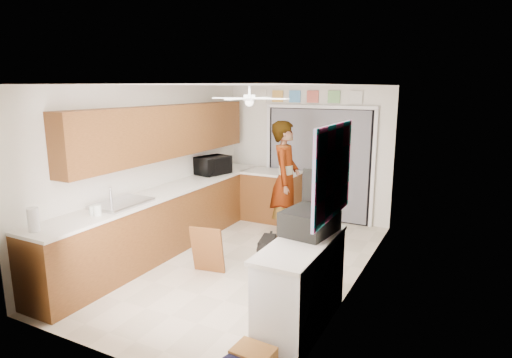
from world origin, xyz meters
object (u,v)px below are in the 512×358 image
at_px(paper_towel_roll, 33,220).
at_px(suitcase, 310,221).
at_px(man, 285,180).
at_px(dog, 267,251).
at_px(microwave, 213,165).

distance_m(paper_towel_roll, suitcase, 2.99).
xyz_separation_m(man, dog, (0.30, -1.31, -0.73)).
height_order(microwave, suitcase, microwave).
bearing_deg(microwave, paper_towel_roll, -166.40).
distance_m(microwave, suitcase, 3.42).
relative_size(microwave, suitcase, 0.96).
relative_size(microwave, paper_towel_roll, 2.22).
bearing_deg(suitcase, dog, 143.89).
bearing_deg(dog, paper_towel_roll, -141.97).
xyz_separation_m(microwave, suitcase, (2.63, -2.18, -0.03)).
height_order(microwave, dog, microwave).
height_order(suitcase, man, man).
distance_m(suitcase, man, 2.52).
height_order(man, dog, man).
xyz_separation_m(suitcase, man, (-1.23, 2.20, -0.10)).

